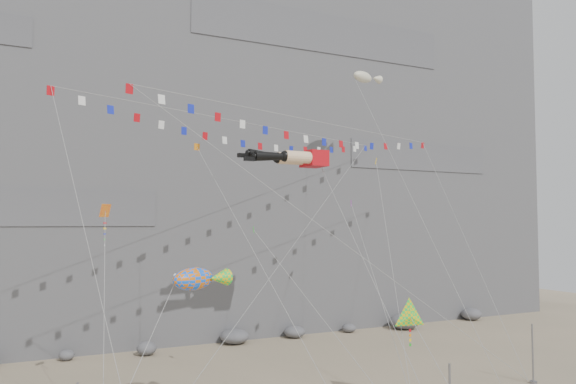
# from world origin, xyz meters

# --- Properties ---
(cliff) EXTENTS (80.00, 28.00, 50.00)m
(cliff) POSITION_xyz_m (0.00, 32.00, 25.00)
(cliff) COLOR slate
(cliff) RESTS_ON ground
(talus_boulders) EXTENTS (60.00, 3.00, 1.20)m
(talus_boulders) POSITION_xyz_m (0.00, 17.00, 0.60)
(talus_boulders) COLOR slate
(talus_boulders) RESTS_ON ground
(anchor_pole_right) EXTENTS (0.12, 0.12, 3.95)m
(anchor_pole_right) POSITION_xyz_m (13.72, -3.43, 1.98)
(anchor_pole_right) COLOR slate
(anchor_pole_right) RESTS_ON ground
(legs_kite) EXTENTS (6.69, 16.11, 21.61)m
(legs_kite) POSITION_xyz_m (0.38, 6.12, 15.55)
(legs_kite) COLOR #BA0B13
(legs_kite) RESTS_ON ground
(flag_banner_upper) EXTENTS (30.09, 21.04, 26.15)m
(flag_banner_upper) POSITION_xyz_m (-1.23, 10.14, 18.57)
(flag_banner_upper) COLOR #BA0B13
(flag_banner_upper) RESTS_ON ground
(flag_banner_lower) EXTENTS (29.08, 14.13, 23.41)m
(flag_banner_lower) POSITION_xyz_m (2.10, 5.73, 18.35)
(flag_banner_lower) COLOR #BA0B13
(flag_banner_lower) RESTS_ON ground
(harlequin_kite) EXTENTS (1.96, 8.86, 13.97)m
(harlequin_kite) POSITION_xyz_m (-13.00, 4.66, 11.46)
(harlequin_kite) COLOR red
(harlequin_kite) RESTS_ON ground
(fish_windsock) EXTENTS (7.56, 5.04, 10.11)m
(fish_windsock) POSITION_xyz_m (-9.05, -0.71, 7.70)
(fish_windsock) COLOR orange
(fish_windsock) RESTS_ON ground
(delta_kite) EXTENTS (2.26, 5.53, 7.32)m
(delta_kite) POSITION_xyz_m (3.37, -3.60, 5.20)
(delta_kite) COLOR #E1BB0B
(delta_kite) RESTS_ON ground
(blimp_windsock) EXTENTS (3.80, 15.64, 28.06)m
(blimp_windsock) POSITION_xyz_m (10.41, 11.80, 24.03)
(blimp_windsock) COLOR beige
(blimp_windsock) RESTS_ON ground
(small_kite_a) EXTENTS (4.63, 14.95, 22.07)m
(small_kite_a) POSITION_xyz_m (-5.96, 8.52, 15.92)
(small_kite_a) COLOR orange
(small_kite_a) RESTS_ON ground
(small_kite_b) EXTENTS (3.55, 11.94, 16.92)m
(small_kite_b) POSITION_xyz_m (5.39, 5.91, 12.03)
(small_kite_b) COLOR purple
(small_kite_b) RESTS_ON ground
(small_kite_c) EXTENTS (5.02, 10.86, 15.22)m
(small_kite_c) POSITION_xyz_m (-3.57, 3.47, 10.06)
(small_kite_c) COLOR green
(small_kite_c) RESTS_ON ground
(small_kite_d) EXTENTS (7.84, 14.39, 22.11)m
(small_kite_d) POSITION_xyz_m (8.52, 7.08, 15.50)
(small_kite_d) COLOR yellow
(small_kite_d) RESTS_ON ground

